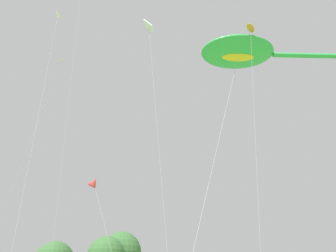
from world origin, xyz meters
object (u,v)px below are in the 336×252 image
Objects in this scene: small_kite_box_yellow at (56,25)px; small_kite_tiny_distant at (251,32)px; small_kite_diamond_red at (80,5)px; small_kite_streamer_purple at (151,48)px; big_show_kite at (240,53)px; small_kite_bird_shape at (54,80)px; small_kite_stunt_black at (94,183)px.

small_kite_box_yellow is 17.21m from small_kite_tiny_distant.
small_kite_streamer_purple is (2.71, -9.55, -11.54)m from small_kite_diamond_red.
big_show_kite is 0.82× the size of small_kite_bird_shape.
big_show_kite is 16.62m from small_kite_box_yellow.
small_kite_tiny_distant is 0.83× the size of small_kite_bird_shape.
small_kite_streamer_purple is (-0.47, -10.25, 3.64)m from small_kite_stunt_black.
small_kite_diamond_red reaches higher than small_kite_box_yellow.
small_kite_stunt_black is 0.36× the size of small_kite_bird_shape.
big_show_kite is at bearing 107.98° from small_kite_bird_shape.
small_kite_bird_shape is at bearing 91.06° from small_kite_tiny_distant.
small_kite_box_yellow reaches higher than small_kite_tiny_distant.
small_kite_bird_shape is (-0.39, 8.06, -2.78)m from small_kite_diamond_red.
small_kite_box_yellow is 5.80m from small_kite_bird_shape.
small_kite_diamond_red is (-12.36, 5.39, 4.62)m from big_show_kite.
small_kite_diamond_red is 1.13× the size of small_kite_bird_shape.
small_kite_box_yellow is 1.86× the size of small_kite_streamer_purple.
small_kite_bird_shape is at bearing -166.55° from small_kite_box_yellow.
small_kite_box_yellow is at bearing 53.22° from small_kite_bird_shape.
small_kite_bird_shape is at bearing 28.55° from small_kite_diamond_red.
small_kite_diamond_red is at bearing 128.10° from small_kite_stunt_black.
small_kite_diamond_red reaches higher than big_show_kite.
small_kite_box_yellow is 1.05× the size of small_kite_bird_shape.
small_kite_box_yellow is 1.27× the size of small_kite_tiny_distant.
small_kite_box_yellow reaches higher than small_kite_streamer_purple.
small_kite_tiny_distant is at bearing 76.34° from small_kite_box_yellow.
small_kite_box_yellow reaches higher than small_kite_bird_shape.
small_kite_stunt_black is 0.64× the size of small_kite_streamer_purple.
small_kite_tiny_distant is at bearing -96.95° from small_kite_diamond_red.
small_kite_bird_shape reaches higher than small_kite_stunt_black.
small_kite_bird_shape is at bearing 51.51° from small_kite_stunt_black.
small_kite_bird_shape is (-12.06, 15.56, 1.74)m from small_kite_tiny_distant.
small_kite_box_yellow is at bearing 134.97° from small_kite_streamer_purple.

